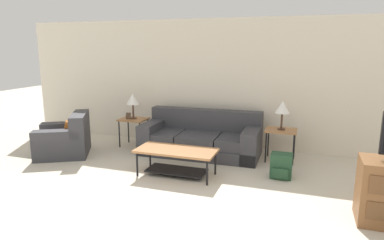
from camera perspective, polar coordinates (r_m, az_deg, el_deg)
wall_back at (r=7.05m, az=4.91°, el=6.02°), size 9.11×0.06×2.60m
couch at (r=6.65m, az=1.56°, el=-3.16°), size 2.27×1.03×0.82m
armchair at (r=7.02m, az=-20.36°, el=-3.14°), size 1.25×1.26×0.80m
coffee_table at (r=5.52m, az=-2.62°, el=-6.03°), size 1.29×0.60×0.44m
side_table_left at (r=7.21m, az=-9.71°, el=-0.24°), size 0.55×0.46×0.59m
side_table_right at (r=6.37m, az=14.62°, el=-2.09°), size 0.55×0.46×0.59m
table_lamp_left at (r=7.12m, az=-9.85°, el=3.36°), size 0.26×0.26×0.52m
table_lamp_right at (r=6.28m, az=14.84°, el=1.97°), size 0.26×0.26×0.52m
backpack at (r=5.64m, az=14.65°, el=-7.44°), size 0.33×0.32×0.40m
picture_frame at (r=7.16m, az=-10.57°, el=0.69°), size 0.10×0.04×0.13m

